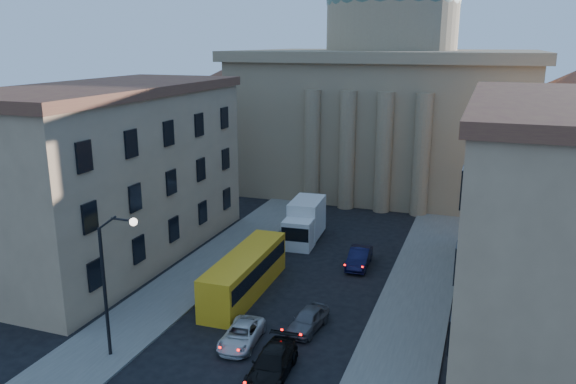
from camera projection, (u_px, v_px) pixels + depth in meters
name	position (u px, v px, depth m)	size (l,w,h in m)	color
sidewalk_left	(182.00, 286.00, 42.57)	(5.00, 60.00, 0.15)	#5E5B56
sidewalk_right	(408.00, 322.00, 37.01)	(5.00, 60.00, 0.15)	#5E5B56
church	(388.00, 92.00, 70.80)	(68.02, 28.76, 36.60)	#886F53
building_left	(113.00, 172.00, 47.09)	(11.60, 26.60, 14.70)	tan
building_right	(557.00, 212.00, 35.96)	(11.60, 26.60, 14.70)	tan
street_lamp	(111.00, 275.00, 31.63)	(2.62, 0.44, 8.83)	black
car_left_mid	(241.00, 335.00, 34.39)	(2.03, 4.41, 1.22)	silver
car_right_mid	(272.00, 364.00, 31.08)	(2.04, 5.02, 1.46)	black
car_right_far	(308.00, 319.00, 36.11)	(1.64, 4.08, 1.39)	#4F4F55
car_right_distant	(359.00, 258.00, 46.30)	(1.61, 4.62, 1.52)	black
city_bus	(245.00, 272.00, 41.07)	(2.77, 10.98, 3.08)	gold
box_truck	(304.00, 222.00, 52.18)	(3.09, 6.88, 3.69)	silver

